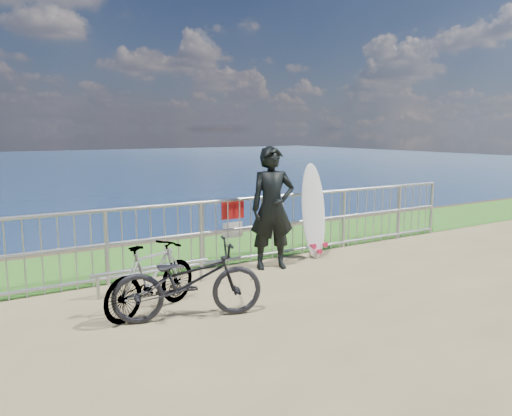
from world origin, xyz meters
TOP-DOWN VIEW (x-y plane):
  - grass_strip at (0.00, 2.70)m, footprint 120.00×120.00m
  - railing at (0.02, 1.60)m, footprint 10.06×0.10m
  - surfer at (0.54, 1.10)m, footprint 0.83×0.67m
  - surfboard at (1.57, 1.34)m, footprint 0.52×0.48m
  - bicycle_near at (-1.53, -0.23)m, footprint 1.88×1.09m
  - bicycle_far at (-1.83, 0.21)m, footprint 1.51×0.97m
  - bike_rack at (-1.53, 1.03)m, footprint 1.71×0.05m

SIDE VIEW (x-z plane):
  - grass_strip at x=0.00m, z-range 0.01..0.01m
  - bike_rack at x=-1.53m, z-range 0.12..0.47m
  - bicycle_far at x=-1.83m, z-range 0.00..0.88m
  - bicycle_near at x=-1.53m, z-range 0.00..0.94m
  - railing at x=0.02m, z-range 0.01..1.14m
  - surfboard at x=1.57m, z-range -0.07..1.60m
  - surfer at x=0.54m, z-range 0.00..1.98m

